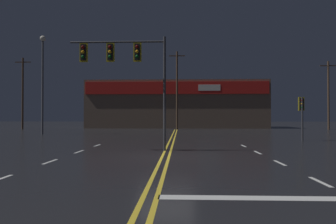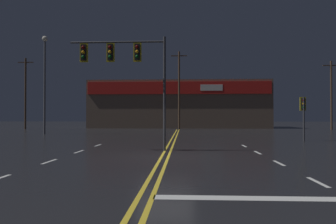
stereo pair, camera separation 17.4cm
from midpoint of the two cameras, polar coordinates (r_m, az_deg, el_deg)
The scene contains 7 objects.
ground_plane at distance 14.51m, azimuth -0.77°, elevation -7.77°, with size 200.00×200.00×0.00m, color black.
road_markings at distance 13.22m, azimuth 2.38°, elevation -8.44°, with size 13.17×60.00×0.01m.
traffic_signal_median at distance 17.32m, azimuth -7.97°, elevation 8.78°, with size 5.00×0.36×5.89m.
traffic_signal_corner_northeast at distance 25.60m, azimuth 22.08°, elevation 0.53°, with size 0.42×0.36×3.18m.
streetlight_near_right at distance 35.40m, azimuth -21.13°, elevation 6.58°, with size 0.56×0.56×9.89m.
building_backdrop at distance 52.80m, azimuth 1.44°, elevation 1.23°, with size 27.39×10.23×7.23m.
utility_pole_row at distance 45.06m, azimuth 0.33°, elevation 3.59°, with size 44.27×0.26×10.72m.
Camera 1 is at (0.68, -14.39, 1.76)m, focal length 35.00 mm.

